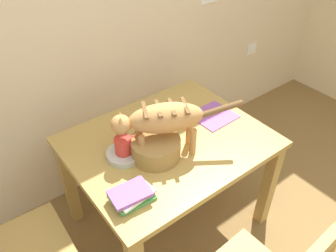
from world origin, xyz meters
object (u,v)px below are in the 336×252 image
at_px(magazine, 213,115).
at_px(saucer_bowl, 124,154).
at_px(dining_table, 168,151).
at_px(coffee_mug, 123,145).
at_px(cat, 162,119).
at_px(wicker_basket, 155,147).
at_px(wooden_chair_near, 16,251).
at_px(book_stack, 131,194).

bearing_deg(magazine, saucer_bowl, 176.09).
distance_m(dining_table, coffee_mug, 0.33).
bearing_deg(cat, saucer_bowl, 90.00).
height_order(dining_table, wicker_basket, wicker_basket).
xyz_separation_m(wicker_basket, wooden_chair_near, (-0.81, 0.09, -0.32)).
xyz_separation_m(saucer_bowl, book_stack, (-0.13, -0.28, 0.02)).
relative_size(magazine, book_stack, 1.17).
relative_size(dining_table, cat, 1.75).
bearing_deg(wicker_basket, magazine, 8.57).
bearing_deg(magazine, coffee_mug, 176.08).
bearing_deg(saucer_bowl, wicker_basket, -34.36).
xyz_separation_m(dining_table, book_stack, (-0.41, -0.25, 0.12)).
relative_size(coffee_mug, wicker_basket, 0.51).
bearing_deg(cat, wooden_chair_near, 110.50).
xyz_separation_m(dining_table, wicker_basket, (-0.14, -0.06, 0.15)).
xyz_separation_m(coffee_mug, book_stack, (-0.13, -0.28, -0.05)).
xyz_separation_m(dining_table, cat, (-0.09, -0.06, 0.31)).
bearing_deg(saucer_bowl, wooden_chair_near, -179.29).
bearing_deg(wooden_chair_near, dining_table, 90.33).
distance_m(magazine, book_stack, 0.82).
height_order(dining_table, book_stack, book_stack).
xyz_separation_m(cat, wooden_chair_near, (-0.86, 0.09, -0.49)).
distance_m(dining_table, cat, 0.33).
relative_size(cat, magazine, 2.53).
xyz_separation_m(cat, book_stack, (-0.32, -0.18, -0.19)).
bearing_deg(dining_table, cat, -143.69).
bearing_deg(dining_table, coffee_mug, 173.08).
height_order(cat, wooden_chair_near, cat).
xyz_separation_m(dining_table, saucer_bowl, (-0.28, 0.03, 0.11)).
distance_m(cat, wooden_chair_near, 0.99).
height_order(magazine, book_stack, book_stack).
distance_m(book_stack, wicker_basket, 0.33).
relative_size(dining_table, saucer_bowl, 5.81).
bearing_deg(saucer_bowl, dining_table, -6.84).
relative_size(cat, saucer_bowl, 3.33).
distance_m(dining_table, wooden_chair_near, 0.96).
xyz_separation_m(coffee_mug, wooden_chair_near, (-0.67, -0.01, -0.35)).
height_order(saucer_bowl, coffee_mug, coffee_mug).
bearing_deg(saucer_bowl, book_stack, -114.62).
relative_size(cat, wooden_chair_near, 0.69).
relative_size(wicker_basket, wooden_chair_near, 0.29).
height_order(wicker_basket, wooden_chair_near, wooden_chair_near).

